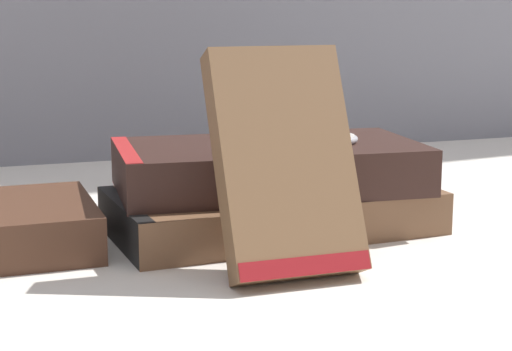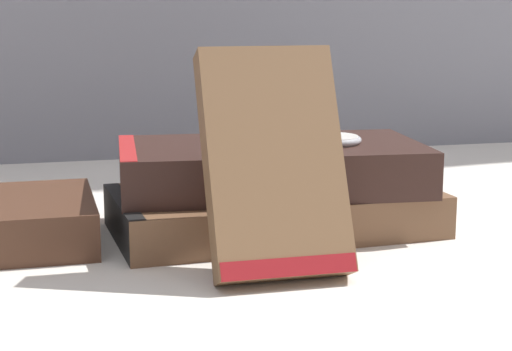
% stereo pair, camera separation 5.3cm
% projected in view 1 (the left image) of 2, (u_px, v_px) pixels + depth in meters
% --- Properties ---
extents(ground_plane, '(3.00, 3.00, 0.00)m').
position_uv_depth(ground_plane, '(299.00, 238.00, 0.65)').
color(ground_plane, silver).
extents(book_flat_bottom, '(0.25, 0.14, 0.03)m').
position_uv_depth(book_flat_bottom, '(266.00, 211.00, 0.67)').
color(book_flat_bottom, brown).
rests_on(book_flat_bottom, ground_plane).
extents(book_flat_top, '(0.24, 0.14, 0.04)m').
position_uv_depth(book_flat_top, '(262.00, 167.00, 0.67)').
color(book_flat_top, '#331E19').
rests_on(book_flat_top, book_flat_bottom).
extents(book_leaning_front, '(0.09, 0.08, 0.15)m').
position_uv_depth(book_leaning_front, '(285.00, 169.00, 0.56)').
color(book_leaning_front, brown).
rests_on(book_leaning_front, ground_plane).
extents(pocket_watch, '(0.05, 0.05, 0.01)m').
position_uv_depth(pocket_watch, '(328.00, 138.00, 0.67)').
color(pocket_watch, silver).
rests_on(pocket_watch, book_flat_top).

